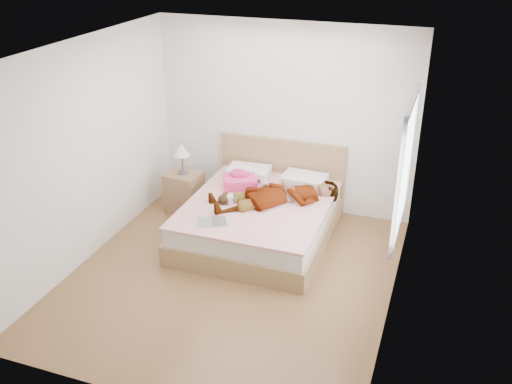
% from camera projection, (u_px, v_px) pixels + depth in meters
% --- Properties ---
extents(ground, '(4.00, 4.00, 0.00)m').
position_uv_depth(ground, '(232.00, 276.00, 6.62)').
color(ground, '#4C3117').
rests_on(ground, ground).
extents(woman, '(1.77, 1.54, 0.24)m').
position_uv_depth(woman, '(277.00, 192.00, 7.21)').
color(woman, white).
rests_on(woman, bed).
extents(hair, '(0.49, 0.58, 0.08)m').
position_uv_depth(hair, '(247.00, 178.00, 7.80)').
color(hair, black).
rests_on(hair, bed).
extents(phone, '(0.08, 0.09, 0.05)m').
position_uv_depth(phone, '(251.00, 171.00, 7.68)').
color(phone, silver).
rests_on(phone, bed).
extents(room_shell, '(4.00, 4.00, 4.00)m').
position_uv_depth(room_shell, '(405.00, 168.00, 5.69)').
color(room_shell, white).
rests_on(room_shell, ground).
extents(bed, '(1.80, 2.08, 1.00)m').
position_uv_depth(bed, '(261.00, 216.00, 7.38)').
color(bed, olive).
rests_on(bed, ground).
extents(towel, '(0.54, 0.50, 0.23)m').
position_uv_depth(towel, '(240.00, 180.00, 7.61)').
color(towel, '#FF459F').
rests_on(towel, bed).
extents(magazine, '(0.46, 0.40, 0.02)m').
position_uv_depth(magazine, '(212.00, 222.00, 6.72)').
color(magazine, silver).
rests_on(magazine, bed).
extents(coffee_mug, '(0.13, 0.09, 0.10)m').
position_uv_depth(coffee_mug, '(230.00, 199.00, 7.16)').
color(coffee_mug, silver).
rests_on(coffee_mug, bed).
extents(plush_toy, '(0.15, 0.22, 0.12)m').
position_uv_depth(plush_toy, '(224.00, 198.00, 7.17)').
color(plush_toy, black).
rests_on(plush_toy, bed).
extents(nightstand, '(0.49, 0.44, 0.99)m').
position_uv_depth(nightstand, '(184.00, 189.00, 8.00)').
color(nightstand, brown).
rests_on(nightstand, ground).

